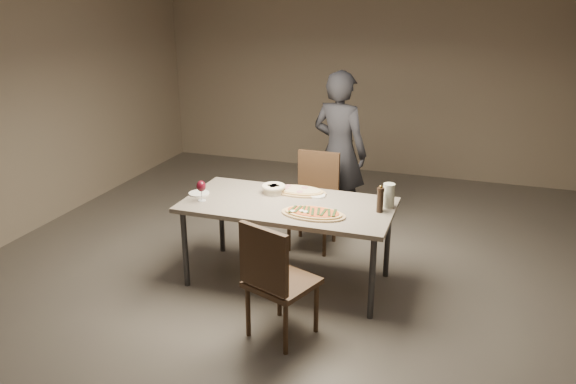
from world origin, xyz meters
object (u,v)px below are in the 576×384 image
(zucchini_pizza, at_px, (313,213))
(ham_pizza, at_px, (299,191))
(diner, at_px, (339,152))
(dining_table, at_px, (288,209))
(chair_far, at_px, (315,194))
(carafe, at_px, (389,195))
(pepper_mill_left, at_px, (381,199))
(chair_near, at_px, (274,276))
(bread_basket, at_px, (274,188))

(zucchini_pizza, distance_m, ham_pizza, 0.55)
(ham_pizza, relative_size, diner, 0.30)
(dining_table, height_order, chair_far, chair_far)
(zucchini_pizza, xyz_separation_m, carafe, (0.55, 0.38, 0.09))
(zucchini_pizza, height_order, pepper_mill_left, pepper_mill_left)
(zucchini_pizza, bearing_deg, dining_table, 122.07)
(carafe, bearing_deg, chair_near, -120.66)
(bread_basket, xyz_separation_m, chair_near, (0.40, -1.08, -0.27))
(bread_basket, bearing_deg, diner, 74.03)
(chair_far, bearing_deg, chair_near, 97.08)
(zucchini_pizza, bearing_deg, diner, 72.99)
(pepper_mill_left, bearing_deg, zucchini_pizza, -149.53)
(pepper_mill_left, xyz_separation_m, chair_far, (-0.78, 0.76, -0.31))
(dining_table, height_order, chair_near, chair_near)
(carafe, relative_size, chair_near, 0.22)
(zucchini_pizza, bearing_deg, ham_pizza, 96.93)
(dining_table, height_order, zucchini_pizza, zucchini_pizza)
(ham_pizza, bearing_deg, diner, 73.80)
(chair_far, xyz_separation_m, diner, (0.12, 0.47, 0.33))
(bread_basket, xyz_separation_m, chair_far, (0.20, 0.66, -0.26))
(bread_basket, distance_m, diner, 1.18)
(pepper_mill_left, bearing_deg, chair_far, 135.66)
(dining_table, bearing_deg, chair_near, -77.47)
(zucchini_pizza, xyz_separation_m, ham_pizza, (-0.28, 0.48, -0.00))
(zucchini_pizza, distance_m, diner, 1.54)
(ham_pizza, bearing_deg, zucchini_pizza, -70.10)
(dining_table, xyz_separation_m, bread_basket, (-0.20, 0.20, 0.10))
(pepper_mill_left, height_order, chair_near, pepper_mill_left)
(zucchini_pizza, bearing_deg, pepper_mill_left, 7.41)
(ham_pizza, xyz_separation_m, pepper_mill_left, (0.77, -0.19, 0.08))
(dining_table, relative_size, bread_basket, 8.25)
(dining_table, distance_m, zucchini_pizza, 0.35)
(diner, bearing_deg, chair_far, 92.65)
(dining_table, distance_m, ham_pizza, 0.29)
(ham_pizza, xyz_separation_m, diner, (0.11, 1.05, 0.10))
(carafe, distance_m, chair_far, 1.12)
(chair_far, bearing_deg, dining_table, 90.77)
(carafe, bearing_deg, dining_table, -167.50)
(dining_table, xyz_separation_m, chair_far, (-0.00, 0.86, -0.16))
(chair_near, xyz_separation_m, diner, (-0.08, 2.22, 0.33))
(chair_far, bearing_deg, carafe, 141.54)
(ham_pizza, relative_size, bread_basket, 2.33)
(dining_table, height_order, ham_pizza, ham_pizza)
(pepper_mill_left, bearing_deg, diner, 117.98)
(bread_basket, relative_size, diner, 0.13)
(diner, bearing_deg, zucchini_pizza, 113.30)
(ham_pizza, distance_m, pepper_mill_left, 0.80)
(ham_pizza, relative_size, chair_far, 0.53)
(ham_pizza, bearing_deg, carafe, -16.74)
(carafe, distance_m, chair_near, 1.28)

